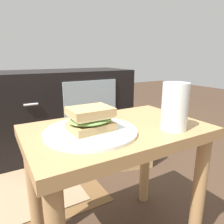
% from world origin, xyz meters
% --- Properties ---
extents(side_table, '(0.56, 0.36, 0.46)m').
position_xyz_m(side_table, '(0.00, 0.00, 0.37)').
color(side_table, '#A37A4C').
rests_on(side_table, ground).
extents(tv_cabinet, '(0.96, 0.46, 0.58)m').
position_xyz_m(tv_cabinet, '(0.12, 0.95, 0.29)').
color(tv_cabinet, black).
rests_on(tv_cabinet, ground).
extents(plate, '(0.27, 0.27, 0.01)m').
position_xyz_m(plate, '(-0.09, -0.01, 0.47)').
color(plate, silver).
rests_on(plate, side_table).
extents(sandwich_front, '(0.13, 0.11, 0.07)m').
position_xyz_m(sandwich_front, '(-0.09, -0.01, 0.50)').
color(sandwich_front, tan).
rests_on(sandwich_front, plate).
extents(beer_glass, '(0.08, 0.08, 0.14)m').
position_xyz_m(beer_glass, '(0.13, -0.11, 0.53)').
color(beer_glass, silver).
rests_on(beer_glass, side_table).
extents(paper_bag, '(0.24, 0.22, 0.30)m').
position_xyz_m(paper_bag, '(0.41, 0.46, 0.15)').
color(paper_bag, tan).
rests_on(paper_bag, ground).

